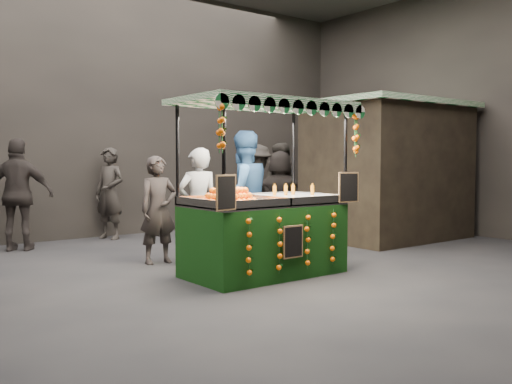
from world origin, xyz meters
TOP-DOWN VIEW (x-y plane):
  - ground at (0.00, 0.00)m, footprint 12.00×12.00m
  - market_hall at (0.00, 0.00)m, footprint 12.10×10.10m
  - neighbour_stall_right at (4.40, 1.50)m, footprint 3.00×2.20m
  - juice_stall at (0.38, 0.20)m, footprint 2.33×1.37m
  - vendor_grey at (0.06, 1.36)m, footprint 0.66×0.48m
  - vendor_blue at (0.87, 1.38)m, footprint 1.00×0.81m
  - shopper_0 at (-0.34, 1.80)m, footprint 0.59×0.40m
  - shopper_1 at (3.22, 3.20)m, footprint 1.12×1.14m
  - shopper_2 at (-1.63, 4.21)m, footprint 1.17×0.97m
  - shopper_3 at (2.84, 3.56)m, footprint 1.35×1.18m
  - shopper_5 at (3.05, 3.09)m, footprint 1.50×1.42m
  - shopper_6 at (0.10, 4.60)m, footprint 0.64×0.75m

SIDE VIEW (x-z plane):
  - ground at x=0.00m, z-range 0.00..0.00m
  - juice_stall at x=0.38m, z-range -0.43..1.83m
  - shopper_0 at x=-0.34m, z-range 0.00..1.56m
  - vendor_grey at x=0.06m, z-range 0.00..1.67m
  - shopper_5 at x=3.05m, z-range 0.00..1.69m
  - shopper_6 at x=0.10m, z-range 0.00..1.74m
  - shopper_3 at x=2.84m, z-range 0.00..1.82m
  - shopper_1 at x=3.22m, z-range 0.00..1.85m
  - shopper_2 at x=-1.63m, z-range 0.00..1.87m
  - vendor_blue at x=0.87m, z-range 0.00..1.94m
  - neighbour_stall_right at x=4.40m, z-range 0.01..2.61m
  - market_hall at x=0.00m, z-range 0.86..5.91m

